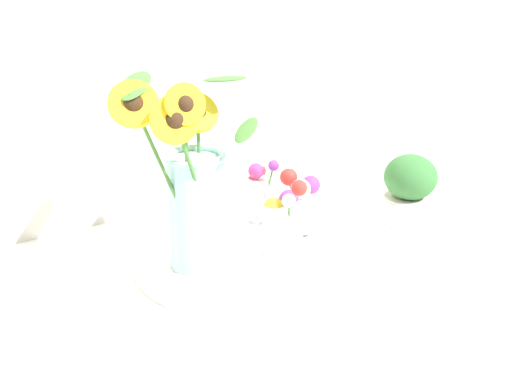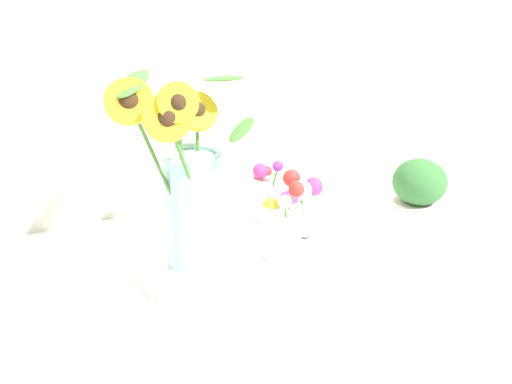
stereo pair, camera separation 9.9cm
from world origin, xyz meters
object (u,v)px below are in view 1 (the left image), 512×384
Objects in this scene: vase_bulb_right at (302,205)px; vase_small_center at (283,223)px; serving_tray at (256,250)px; vase_small_back at (258,193)px; potted_plant at (408,188)px; mason_jar_sunflowers at (193,192)px.

vase_small_center is at bearing -148.05° from vase_bulb_right.
vase_small_center is (0.03, -0.06, 0.08)m from serving_tray.
potted_plant is at bearing -25.93° from vase_small_back.
mason_jar_sunflowers is at bearing -179.93° from vase_bulb_right.
vase_small_center is 0.10m from vase_bulb_right.
potted_plant is (0.54, -0.03, -0.09)m from mason_jar_sunflowers.
mason_jar_sunflowers is 2.26× the size of vase_small_center.
vase_small_back is 0.36m from potted_plant.
vase_small_back is 0.92× the size of potted_plant.
vase_bulb_right is at bearing -4.08° from serving_tray.
vase_bulb_right is (0.26, 0.00, -0.09)m from mason_jar_sunflowers.
vase_small_center is (0.17, -0.05, -0.09)m from mason_jar_sunflowers.
vase_small_center reaches higher than serving_tray.
vase_small_back is (0.08, 0.11, 0.08)m from serving_tray.
vase_bulb_right is 0.29m from potted_plant.
mason_jar_sunflowers is at bearing 162.50° from vase_small_center.
vase_bulb_right reaches higher than serving_tray.
vase_small_back is at bearing 73.70° from vase_small_center.
vase_small_back is at bearing 154.07° from potted_plant.
potted_plant is at bearing -3.64° from mason_jar_sunflowers.
serving_tray is 0.16m from vase_small_back.
mason_jar_sunflowers is at bearing -151.55° from vase_small_back.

